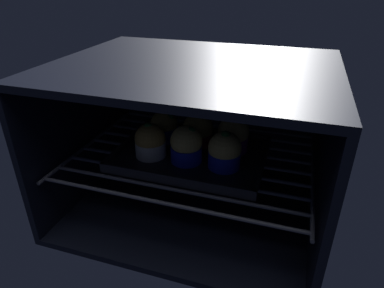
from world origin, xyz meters
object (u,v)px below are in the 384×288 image
muffin_row0_col0 (150,142)px  muffin_row1_col1 (196,130)px  baking_tray (192,154)px  muffin_row1_col0 (164,127)px  muffin_row0_col1 (188,145)px  muffin_row1_col2 (233,135)px  muffin_row0_col2 (225,151)px

muffin_row0_col0 → muffin_row1_col1: size_ratio=1.03×
baking_tray → muffin_row1_col0: size_ratio=4.47×
muffin_row0_col1 → muffin_row1_col2: (8.29, 8.07, -0.06)cm
baking_tray → muffin_row0_col1: 5.97cm
muffin_row0_col0 → muffin_row1_col2: muffin_row1_col2 is taller
muffin_row0_col0 → muffin_row1_col2: bearing=25.7°
baking_tray → muffin_row0_col2: 10.20cm
muffin_row0_col0 → muffin_row1_col1: 11.91cm
muffin_row0_col0 → baking_tray: bearing=26.2°
baking_tray → muffin_row0_col1: size_ratio=4.00×
muffin_row0_col1 → muffin_row1_col1: 8.61cm
baking_tray → muffin_row1_col0: 10.29cm
muffin_row1_col0 → muffin_row1_col1: (8.14, 0.29, 0.18)cm
muffin_row0_col2 → muffin_row1_col0: 18.83cm
muffin_row0_col1 → muffin_row1_col0: 12.16cm
muffin_row0_col2 → muffin_row1_col2: size_ratio=1.01×
muffin_row0_col1 → muffin_row1_col2: size_ratio=0.99×
muffin_row0_col1 → muffin_row1_col0: muffin_row0_col1 is taller
muffin_row0_col1 → muffin_row1_col1: (-0.74, 8.57, -0.39)cm
muffin_row0_col0 → muffin_row1_col2: size_ratio=0.96×
muffin_row1_col0 → muffin_row0_col0: bearing=-89.6°
baking_tray → muffin_row1_col0: (-8.52, 4.30, 3.86)cm
muffin_row0_col2 → baking_tray: bearing=155.5°
muffin_row0_col2 → muffin_row0_col1: bearing=-179.1°
muffin_row0_col1 → muffin_row1_col1: muffin_row0_col1 is taller
muffin_row0_col0 → muffin_row0_col2: bearing=1.0°
muffin_row0_col1 → muffin_row0_col2: 8.09cm
muffin_row1_col1 → muffin_row0_col1: bearing=-85.0°
muffin_row0_col0 → muffin_row0_col1: muffin_row0_col1 is taller
muffin_row0_col1 → muffin_row0_col2: muffin_row0_col2 is taller
muffin_row1_col2 → muffin_row1_col1: bearing=176.8°
muffin_row0_col1 → muffin_row0_col2: bearing=0.9°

